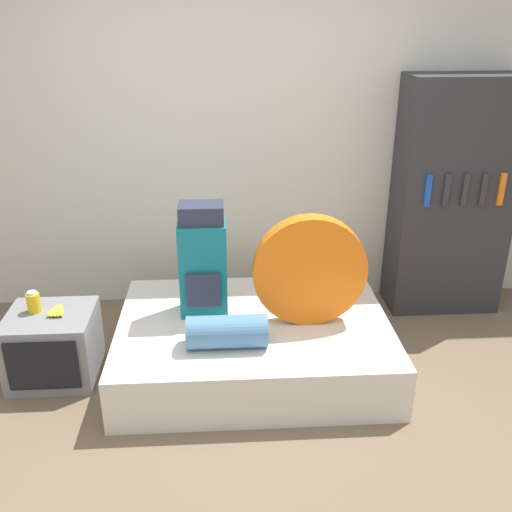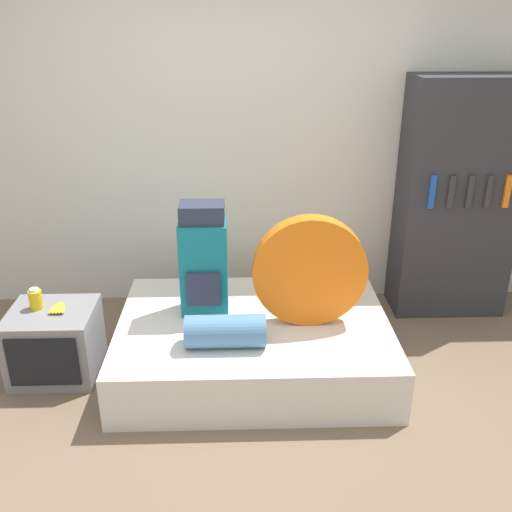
{
  "view_description": "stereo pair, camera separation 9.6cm",
  "coord_description": "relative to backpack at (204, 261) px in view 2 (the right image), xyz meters",
  "views": [
    {
      "loc": [
        -0.08,
        -2.48,
        2.18
      ],
      "look_at": [
        0.12,
        0.71,
        0.79
      ],
      "focal_mm": 40.0,
      "sensor_mm": 36.0,
      "label": 1
    },
    {
      "loc": [
        0.02,
        -2.48,
        2.18
      ],
      "look_at": [
        0.12,
        0.71,
        0.79
      ],
      "focal_mm": 40.0,
      "sensor_mm": 36.0,
      "label": 2
    }
  ],
  "objects": [
    {
      "name": "ground_plane",
      "position": [
        0.21,
        -0.85,
        -0.7
      ],
      "size": [
        16.0,
        16.0,
        0.0
      ],
      "primitive_type": "plane",
      "color": "brown"
    },
    {
      "name": "wall_back",
      "position": [
        0.21,
        0.88,
        0.6
      ],
      "size": [
        8.0,
        0.05,
        2.6
      ],
      "color": "silver",
      "rests_on": "ground_plane"
    },
    {
      "name": "bed",
      "position": [
        0.31,
        -0.14,
        -0.53
      ],
      "size": [
        1.73,
        1.27,
        0.34
      ],
      "color": "silver",
      "rests_on": "ground_plane"
    },
    {
      "name": "backpack",
      "position": [
        0.0,
        0.0,
        0.0
      ],
      "size": [
        0.3,
        0.24,
        0.74
      ],
      "color": "#14707F",
      "rests_on": "bed"
    },
    {
      "name": "tent_bag",
      "position": [
        0.66,
        -0.17,
        -0.0
      ],
      "size": [
        0.71,
        0.11,
        0.71
      ],
      "color": "orange",
      "rests_on": "bed"
    },
    {
      "name": "sleeping_roll",
      "position": [
        0.14,
        -0.43,
        -0.26
      ],
      "size": [
        0.47,
        0.2,
        0.2
      ],
      "color": "teal",
      "rests_on": "bed"
    },
    {
      "name": "television",
      "position": [
        -0.96,
        -0.18,
        -0.48
      ],
      "size": [
        0.53,
        0.49,
        0.45
      ],
      "color": "gray",
      "rests_on": "ground_plane"
    },
    {
      "name": "canister",
      "position": [
        -1.05,
        -0.13,
        -0.19
      ],
      "size": [
        0.08,
        0.08,
        0.14
      ],
      "color": "gold",
      "rests_on": "television"
    },
    {
      "name": "banana_bunch",
      "position": [
        -0.9,
        -0.16,
        -0.24
      ],
      "size": [
        0.12,
        0.15,
        0.03
      ],
      "color": "yellow",
      "rests_on": "television"
    },
    {
      "name": "bookshelf",
      "position": [
        1.84,
        0.64,
        0.19
      ],
      "size": [
        0.83,
        0.41,
        1.77
      ],
      "color": "#2D2D33",
      "rests_on": "ground_plane"
    }
  ]
}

